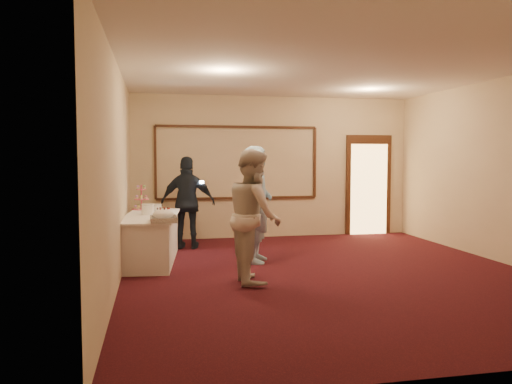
% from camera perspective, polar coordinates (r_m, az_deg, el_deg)
% --- Properties ---
extents(floor, '(7.00, 7.00, 0.00)m').
position_cam_1_polar(floor, '(7.55, 8.38, -9.16)').
color(floor, black).
rests_on(floor, ground).
extents(room_walls, '(6.04, 7.04, 3.02)m').
position_cam_1_polar(room_walls, '(7.36, 8.54, 6.39)').
color(room_walls, beige).
rests_on(room_walls, floor).
extents(wall_molding, '(3.45, 0.04, 1.55)m').
position_cam_1_polar(wall_molding, '(10.52, -2.12, 3.38)').
color(wall_molding, '#381B10').
rests_on(wall_molding, room_walls).
extents(doorway, '(1.05, 0.07, 2.20)m').
position_cam_1_polar(doorway, '(11.38, 12.73, 0.72)').
color(doorway, '#381B10').
rests_on(doorway, floor).
extents(buffet_table, '(1.04, 2.21, 0.77)m').
position_cam_1_polar(buffet_table, '(8.36, -11.90, -5.20)').
color(buffet_table, white).
rests_on(buffet_table, floor).
extents(pavlova_tray, '(0.38, 0.54, 0.19)m').
position_cam_1_polar(pavlova_tray, '(7.45, -10.54, -2.70)').
color(pavlova_tray, silver).
rests_on(pavlova_tray, buffet_table).
extents(cupcake_stand, '(0.33, 0.33, 0.49)m').
position_cam_1_polar(cupcake_stand, '(9.24, -12.96, -0.87)').
color(cupcake_stand, '#DB4768').
rests_on(cupcake_stand, buffet_table).
extents(plate_stack_a, '(0.21, 0.21, 0.17)m').
position_cam_1_polar(plate_stack_a, '(8.39, -12.26, -1.94)').
color(plate_stack_a, white).
rests_on(plate_stack_a, buffet_table).
extents(plate_stack_b, '(0.18, 0.18, 0.15)m').
position_cam_1_polar(plate_stack_b, '(8.58, -11.31, -1.88)').
color(plate_stack_b, white).
rests_on(plate_stack_b, buffet_table).
extents(tart, '(0.29, 0.29, 0.06)m').
position_cam_1_polar(tart, '(7.91, -10.61, -2.71)').
color(tart, white).
rests_on(tart, buffet_table).
extents(man, '(0.63, 0.79, 1.89)m').
position_cam_1_polar(man, '(8.10, 0.25, -1.43)').
color(man, '#92BCDE').
rests_on(man, floor).
extents(woman, '(0.70, 0.89, 1.83)m').
position_cam_1_polar(woman, '(6.84, -0.24, -2.71)').
color(woman, beige).
rests_on(woman, floor).
extents(guest, '(1.08, 0.63, 1.73)m').
position_cam_1_polar(guest, '(9.40, -7.80, -1.22)').
color(guest, black).
rests_on(guest, floor).
extents(camera_flash, '(0.07, 0.04, 0.05)m').
position_cam_1_polar(camera_flash, '(9.24, -6.23, 1.13)').
color(camera_flash, white).
rests_on(camera_flash, guest).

